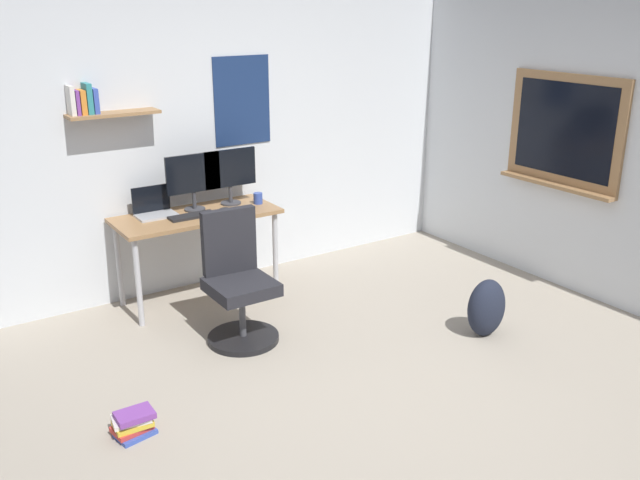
{
  "coord_description": "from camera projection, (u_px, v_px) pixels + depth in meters",
  "views": [
    {
      "loc": [
        -2.41,
        -2.86,
        2.36
      ],
      "look_at": [
        -0.03,
        0.73,
        0.85
      ],
      "focal_mm": 38.72,
      "sensor_mm": 36.0,
      "label": 1
    }
  ],
  "objects": [
    {
      "name": "ground_plane",
      "position": [
        388.0,
        400.0,
        4.29
      ],
      "size": [
        5.2,
        5.2,
        0.0
      ],
      "primitive_type": "plane",
      "color": "#9E9384",
      "rests_on": "ground"
    },
    {
      "name": "wall_back",
      "position": [
        209.0,
        132.0,
        5.78
      ],
      "size": [
        5.0,
        0.3,
        2.6
      ],
      "color": "silver",
      "rests_on": "ground"
    },
    {
      "name": "desk",
      "position": [
        197.0,
        224.0,
        5.55
      ],
      "size": [
        1.31,
        0.57,
        0.74
      ],
      "color": "#997047",
      "rests_on": "ground"
    },
    {
      "name": "office_chair",
      "position": [
        238.0,
        286.0,
        4.96
      ],
      "size": [
        0.52,
        0.52,
        0.95
      ],
      "color": "black",
      "rests_on": "ground"
    },
    {
      "name": "laptop",
      "position": [
        154.0,
        209.0,
        5.46
      ],
      "size": [
        0.31,
        0.21,
        0.23
      ],
      "color": "#ADAFB5",
      "rests_on": "desk"
    },
    {
      "name": "monitor_primary",
      "position": [
        193.0,
        178.0,
        5.52
      ],
      "size": [
        0.46,
        0.17,
        0.46
      ],
      "color": "#38383D",
      "rests_on": "desk"
    },
    {
      "name": "monitor_secondary",
      "position": [
        230.0,
        173.0,
        5.69
      ],
      "size": [
        0.46,
        0.17,
        0.46
      ],
      "color": "#38383D",
      "rests_on": "desk"
    },
    {
      "name": "keyboard",
      "position": [
        192.0,
        216.0,
        5.43
      ],
      "size": [
        0.37,
        0.13,
        0.02
      ],
      "primitive_type": "cube",
      "color": "black",
      "rests_on": "desk"
    },
    {
      "name": "computer_mouse",
      "position": [
        224.0,
        209.0,
        5.57
      ],
      "size": [
        0.1,
        0.06,
        0.03
      ],
      "primitive_type": "ellipsoid",
      "color": "#262628",
      "rests_on": "desk"
    },
    {
      "name": "coffee_mug",
      "position": [
        258.0,
        198.0,
        5.78
      ],
      "size": [
        0.08,
        0.08,
        0.09
      ],
      "primitive_type": "cylinder",
      "color": "#334CA5",
      "rests_on": "desk"
    },
    {
      "name": "backpack",
      "position": [
        486.0,
        308.0,
        5.06
      ],
      "size": [
        0.32,
        0.22,
        0.44
      ],
      "primitive_type": "ellipsoid",
      "color": "#1E2333",
      "rests_on": "ground"
    },
    {
      "name": "book_stack_on_floor",
      "position": [
        133.0,
        423.0,
        3.93
      ],
      "size": [
        0.24,
        0.21,
        0.15
      ],
      "color": "#3851B2",
      "rests_on": "ground"
    }
  ]
}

